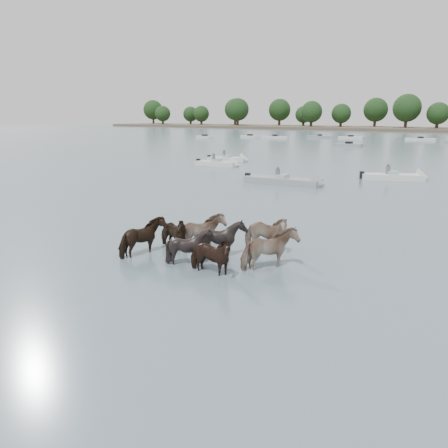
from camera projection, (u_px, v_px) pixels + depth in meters
The scene contains 9 objects.
ground at pixel (121, 261), 16.10m from camera, with size 400.00×400.00×0.00m, color #4A5C6B.
shoreline at pixel (281, 127), 174.58m from camera, with size 160.00×30.00×1.00m, color #4C4233.
pony_herd at pixel (210, 242), 16.39m from camera, with size 6.48×4.55×1.69m.
motorboat_a at pixel (223, 164), 45.89m from camera, with size 5.07×2.35×1.92m.
motorboat_b at pixel (292, 182), 33.78m from camera, with size 6.66×2.10×1.92m.
motorboat_c at pixel (402, 177), 36.11m from camera, with size 5.49×3.66×1.92m.
motorboat_f at pixel (233, 159), 50.53m from camera, with size 5.04×2.87×1.92m.
distant_flotilla at pixel (445, 143), 80.75m from camera, with size 102.47×27.19×0.93m.
treeline at pixel (288, 110), 172.21m from camera, with size 152.46×20.16×12.52m.
Camera 1 is at (11.71, -10.54, 5.21)m, focal length 35.36 mm.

